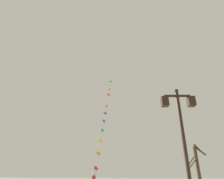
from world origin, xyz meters
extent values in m
cylinder|color=black|center=(2.60, 7.03, 2.37)|extent=(0.14, 0.14, 4.73)
sphere|color=black|center=(2.60, 7.03, 4.81)|extent=(0.16, 0.16, 0.16)
cube|color=black|center=(2.60, 7.03, 4.58)|extent=(1.08, 0.08, 0.08)
cube|color=black|center=(2.06, 7.03, 4.33)|extent=(0.28, 0.28, 0.40)
cube|color=beige|center=(2.06, 7.03, 4.33)|extent=(0.19, 0.19, 0.30)
cube|color=black|center=(3.14, 7.03, 4.33)|extent=(0.28, 0.28, 0.40)
cube|color=beige|center=(3.14, 7.03, 4.33)|extent=(0.19, 0.19, 0.30)
cylinder|color=silver|center=(-1.90, 19.49, 1.16)|extent=(0.16, 1.74, 1.98)
cylinder|color=silver|center=(-1.77, 21.03, 2.93)|extent=(0.13, 1.39, 1.58)
cylinder|color=silver|center=(-1.67, 22.40, 4.49)|extent=(0.13, 1.39, 1.58)
cylinder|color=silver|center=(-1.56, 23.77, 6.05)|extent=(0.13, 1.39, 1.58)
cylinder|color=silver|center=(-1.45, 25.14, 7.62)|extent=(0.13, 1.39, 1.58)
cylinder|color=silver|center=(-1.34, 26.51, 9.18)|extent=(0.13, 1.39, 1.58)
cylinder|color=silver|center=(-1.23, 27.88, 10.75)|extent=(0.13, 1.39, 1.58)
cylinder|color=silver|center=(-1.12, 29.25, 12.31)|extent=(0.13, 1.39, 1.58)
cylinder|color=silver|center=(-1.01, 30.62, 13.88)|extent=(0.13, 1.39, 1.58)
cylinder|color=silver|center=(-0.90, 31.99, 15.44)|extent=(0.13, 1.39, 1.58)
cylinder|color=silver|center=(-0.80, 33.36, 17.01)|extent=(0.13, 1.39, 1.58)
cylinder|color=silver|center=(-0.69, 34.73, 18.57)|extent=(0.13, 1.39, 1.58)
cube|color=red|center=(-1.83, 20.35, 2.14)|extent=(0.51, 0.14, 0.52)
cylinder|color=red|center=(-1.83, 20.35, 1.79)|extent=(0.02, 0.03, 0.28)
cube|color=orange|center=(-1.72, 21.72, 3.71)|extent=(0.52, 0.07, 0.52)
cylinder|color=orange|center=(-1.72, 21.72, 3.33)|extent=(0.02, 0.05, 0.33)
cube|color=yellow|center=(-1.61, 23.09, 5.27)|extent=(0.52, 0.06, 0.52)
cylinder|color=yellow|center=(-1.61, 23.09, 4.86)|extent=(0.02, 0.06, 0.40)
cube|color=green|center=(-1.50, 24.46, 6.84)|extent=(0.51, 0.11, 0.52)
cylinder|color=green|center=(-1.50, 24.46, 6.46)|extent=(0.02, 0.02, 0.32)
cube|color=blue|center=(-1.39, 25.83, 8.40)|extent=(0.52, 0.10, 0.52)
cylinder|color=blue|center=(-1.39, 25.83, 8.00)|extent=(0.02, 0.05, 0.38)
cube|color=purple|center=(-1.28, 27.20, 9.97)|extent=(0.51, 0.12, 0.52)
cylinder|color=purple|center=(-1.28, 27.20, 9.61)|extent=(0.03, 0.05, 0.28)
cube|color=pink|center=(-1.18, 28.56, 11.53)|extent=(0.50, 0.18, 0.52)
cylinder|color=pink|center=(-1.18, 28.56, 11.13)|extent=(0.02, 0.02, 0.37)
cube|color=white|center=(-1.07, 29.93, 13.10)|extent=(0.52, 0.02, 0.52)
cylinder|color=white|center=(-1.07, 29.93, 12.67)|extent=(0.02, 0.07, 0.41)
cube|color=red|center=(-0.96, 31.30, 14.66)|extent=(0.52, 0.09, 0.52)
cylinder|color=red|center=(-0.96, 31.30, 14.26)|extent=(0.02, 0.03, 0.37)
cube|color=orange|center=(-0.85, 32.67, 16.22)|extent=(0.52, 0.02, 0.52)
cylinder|color=orange|center=(-0.85, 32.67, 15.84)|extent=(0.02, 0.02, 0.34)
cube|color=yellow|center=(-0.74, 34.04, 17.79)|extent=(0.52, 0.08, 0.52)
cylinder|color=yellow|center=(-0.74, 34.04, 17.40)|extent=(0.02, 0.05, 0.35)
cube|color=green|center=(-0.63, 35.41, 19.35)|extent=(0.51, 0.13, 0.52)
cylinder|color=green|center=(-0.63, 35.41, 18.94)|extent=(0.02, 0.02, 0.39)
sphere|color=tan|center=(-1.70, 17.14, 1.60)|extent=(0.22, 0.22, 0.22)
cylinder|color=#B22D26|center=(-1.69, 17.36, 1.35)|extent=(0.11, 0.39, 0.50)
cylinder|color=#423323|center=(7.15, 17.37, 1.95)|extent=(0.30, 0.30, 3.90)
cylinder|color=#423323|center=(6.98, 17.99, 2.76)|extent=(0.48, 1.34, 0.94)
cylinder|color=#423323|center=(7.52, 17.18, 3.49)|extent=(0.86, 0.51, 0.83)
cylinder|color=#423323|center=(7.55, 17.41, 3.66)|extent=(0.88, 0.21, 0.95)
cylinder|color=#423323|center=(6.74, 17.12, 2.51)|extent=(0.91, 0.60, 0.76)
camera|label=1|loc=(-0.02, -0.31, 1.63)|focal=30.56mm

